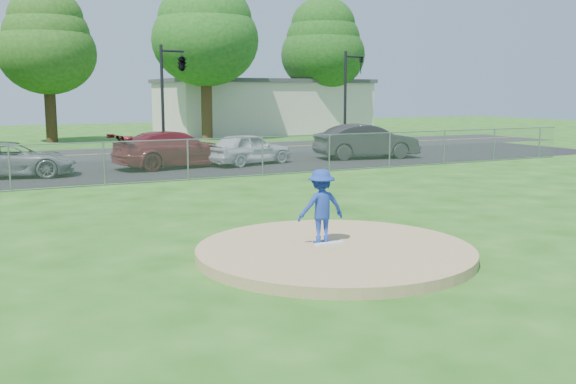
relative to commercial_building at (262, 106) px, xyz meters
name	(u,v)px	position (x,y,z in m)	size (l,w,h in m)	color
ground	(179,189)	(-16.00, -28.00, -2.16)	(120.00, 120.00, 0.00)	#1A5011
pitchers_mound	(335,252)	(-16.00, -38.00, -2.06)	(5.40, 5.40, 0.20)	#A08358
pitching_rubber	(329,243)	(-16.00, -37.80, -1.94)	(0.60, 0.15, 0.04)	white
chain_link_fence	(161,161)	(-16.00, -26.00, -1.41)	(40.00, 0.06, 1.50)	gray
parking_lot	(132,169)	(-16.00, -21.50, -2.15)	(50.00, 8.00, 0.01)	black
street	(97,154)	(-16.00, -14.00, -2.16)	(60.00, 7.00, 0.01)	black
commercial_building	(262,106)	(0.00, 0.00, 0.00)	(16.40, 9.40, 4.30)	beige
tree_center	(47,41)	(-17.00, -4.00, 4.31)	(6.16, 6.16, 9.84)	#332112
tree_right	(205,27)	(-7.00, -6.00, 5.49)	(7.28, 7.28, 11.63)	#3D2816
tree_far_right	(323,44)	(4.00, -3.00, 4.90)	(6.72, 6.72, 10.74)	#3C2215
traffic_signal_center	(180,65)	(-12.03, -16.00, 2.45)	(1.42, 2.48, 5.60)	black
traffic_signal_right	(349,90)	(-1.76, -16.00, 1.20)	(1.28, 0.20, 5.60)	black
pitcher	(321,207)	(-16.10, -37.63, -1.22)	(0.96, 0.55, 1.48)	#1B3999
parked_car_gray	(11,160)	(-20.68, -22.06, -1.50)	(2.15, 4.66, 1.30)	gray
parked_car_darkred	(175,149)	(-14.18, -21.78, -1.37)	(2.18, 5.36, 1.55)	maroon
parked_car_pearl	(248,149)	(-10.91, -22.16, -1.44)	(1.67, 4.14, 1.41)	silver
parked_car_charcoal	(367,141)	(-4.64, -22.22, -1.32)	(1.76, 5.03, 1.66)	#28282A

